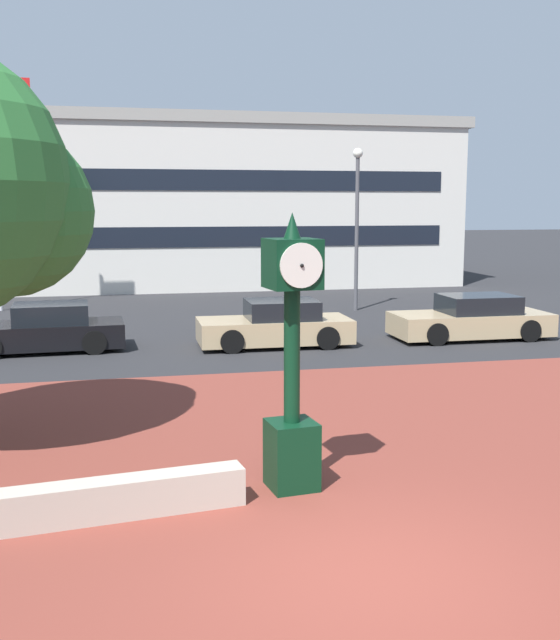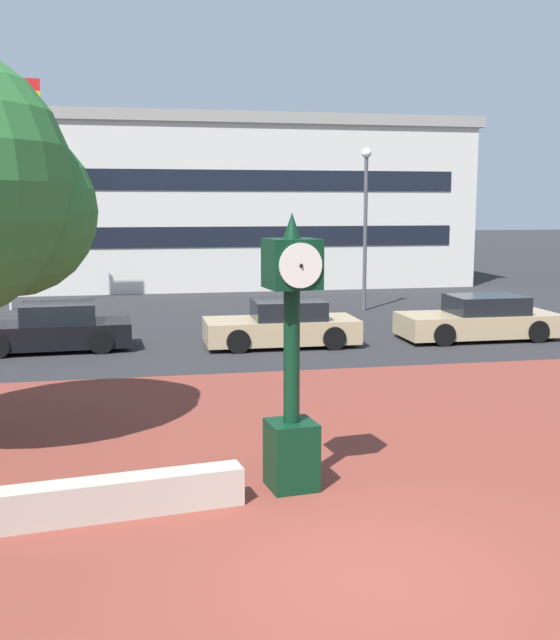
% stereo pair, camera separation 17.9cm
% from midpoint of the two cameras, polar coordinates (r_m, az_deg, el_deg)
% --- Properties ---
extents(ground_plane, '(200.00, 200.00, 0.00)m').
position_cam_midpoint_polar(ground_plane, '(8.63, 6.23, -18.39)').
color(ground_plane, '#262628').
extents(plaza_brick_paving, '(44.00, 14.04, 0.01)m').
position_cam_midpoint_polar(plaza_brick_paving, '(11.29, 1.29, -11.62)').
color(plaza_brick_paving, brown).
rests_on(plaza_brick_paving, ground).
extents(planter_wall, '(3.22, 0.83, 0.50)m').
position_cam_midpoint_polar(planter_wall, '(10.11, -12.35, -12.83)').
color(planter_wall, '#ADA393').
rests_on(planter_wall, ground).
extents(street_clock, '(0.74, 0.79, 3.81)m').
position_cam_midpoint_polar(street_clock, '(10.42, 0.40, -3.43)').
color(street_clock, black).
rests_on(street_clock, ground).
extents(car_street_near, '(4.23, 1.95, 1.28)m').
position_cam_midpoint_polar(car_street_near, '(21.24, -0.53, -0.41)').
color(car_street_near, tan).
rests_on(car_street_near, ground).
extents(car_street_mid, '(4.27, 1.95, 1.28)m').
position_cam_midpoint_polar(car_street_mid, '(21.44, -17.30, -0.72)').
color(car_street_mid, black).
rests_on(car_street_mid, ground).
extents(car_street_distant, '(4.59, 1.96, 1.28)m').
position_cam_midpoint_polar(car_street_distant, '(23.07, 13.90, 0.06)').
color(car_street_distant, tan).
rests_on(car_street_distant, ground).
extents(civic_building, '(26.76, 13.15, 7.91)m').
position_cam_midpoint_polar(civic_building, '(40.35, -7.93, 8.64)').
color(civic_building, beige).
rests_on(civic_building, ground).
extents(street_lamp_post, '(0.36, 0.36, 5.90)m').
position_cam_midpoint_polar(street_lamp_post, '(28.29, 5.58, 8.10)').
color(street_lamp_post, '#4C4C51').
rests_on(street_lamp_post, ground).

